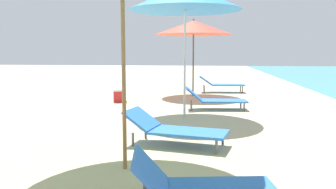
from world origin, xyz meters
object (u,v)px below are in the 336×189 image
Objects in this scene: lounger_third_shoreside at (174,128)px; umbrella_farthest at (194,28)px; lounger_fourth_shoreside at (215,99)px; lounger_third_inland at (202,187)px; cooler_box at (120,95)px; lounger_farthest_shoreside at (221,84)px.

lounger_third_shoreside is 0.67× the size of umbrella_farthest.
lounger_fourth_shoreside is at bearing 91.50° from lounger_third_shoreside.
lounger_third_inland reaches higher than cooler_box.
cooler_box is at bearing 126.60° from lounger_third_shoreside.
lounger_fourth_shoreside is at bearing -96.67° from lounger_farthest_shoreside.
lounger_fourth_shoreside reaches higher than cooler_box.
umbrella_farthest reaches higher than lounger_farthest_shoreside.
lounger_fourth_shoreside reaches higher than lounger_third_shoreside.
lounger_third_shoreside is 2.40m from lounger_third_inland.
lounger_third_shoreside is 3.58m from lounger_fourth_shoreside.
lounger_farthest_shoreside is (0.31, 3.82, 0.05)m from lounger_fourth_shoreside.
lounger_fourth_shoreside is (0.24, 5.87, -0.00)m from lounger_third_inland.
lounger_farthest_shoreside is at bearing 78.14° from lounger_third_inland.
lounger_fourth_shoreside is 0.97× the size of lounger_farthest_shoreside.
umbrella_farthest reaches higher than lounger_third_inland.
lounger_fourth_shoreside is 2.86× the size of cooler_box.
lounger_fourth_shoreside is (0.70, 3.51, -0.00)m from lounger_third_shoreside.
lounger_farthest_shoreside is at bearing 50.12° from umbrella_farthest.
umbrella_farthest is (0.04, 6.18, 1.96)m from lounger_third_shoreside.
lounger_third_inland is 8.77m from umbrella_farthest.
lounger_third_shoreside is 3.06× the size of cooler_box.
umbrella_farthest is 3.31m from cooler_box.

